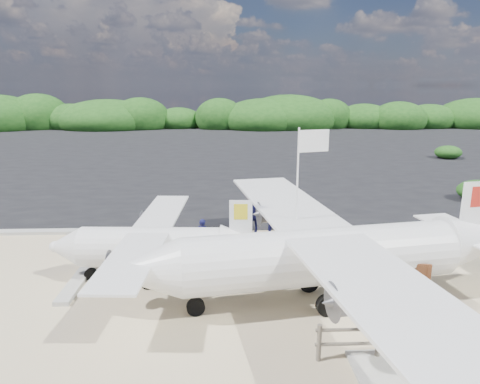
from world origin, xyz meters
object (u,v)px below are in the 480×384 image
(aircraft_small, at_px, (172,148))
(aircraft_large, at_px, (387,165))
(baggage_cart, at_px, (194,274))
(crew_c, at_px, (254,217))
(flagpole, at_px, (294,284))
(signboard, at_px, (398,306))
(crew_a, at_px, (203,236))
(crew_b, at_px, (273,217))

(aircraft_small, bearing_deg, aircraft_large, 152.97)
(baggage_cart, height_order, aircraft_small, aircraft_small)
(crew_c, distance_m, aircraft_large, 21.40)
(crew_c, distance_m, aircraft_small, 29.64)
(flagpole, bearing_deg, aircraft_large, 62.18)
(crew_c, bearing_deg, aircraft_small, -83.23)
(baggage_cart, relative_size, signboard, 1.46)
(signboard, height_order, aircraft_small, aircraft_small)
(crew_a, bearing_deg, crew_b, -125.78)
(baggage_cart, height_order, flagpole, flagpole)
(flagpole, relative_size, aircraft_small, 0.69)
(crew_b, height_order, aircraft_small, crew_b)
(crew_c, height_order, aircraft_large, aircraft_large)
(signboard, distance_m, crew_a, 7.86)
(crew_b, height_order, aircraft_large, aircraft_large)
(baggage_cart, xyz_separation_m, crew_b, (3.34, 3.85, 0.95))
(aircraft_large, bearing_deg, baggage_cart, 45.29)
(aircraft_large, bearing_deg, crew_a, 43.09)
(crew_a, xyz_separation_m, aircraft_large, (15.12, 19.47, -0.75))
(crew_a, height_order, crew_c, crew_c)
(aircraft_small, bearing_deg, crew_a, 102.09)
(signboard, xyz_separation_m, aircraft_large, (8.78, 24.05, 0.00))
(flagpole, relative_size, crew_b, 2.87)
(signboard, relative_size, aircraft_large, 0.12)
(baggage_cart, bearing_deg, aircraft_small, 115.61)
(flagpole, xyz_separation_m, crew_a, (-3.30, 2.94, 0.75))
(aircraft_small, bearing_deg, crew_b, 108.42)
(baggage_cart, relative_size, crew_a, 1.77)
(crew_c, bearing_deg, crew_a, 39.12)
(signboard, xyz_separation_m, crew_a, (-6.35, 4.58, 0.75))
(crew_a, xyz_separation_m, crew_b, (3.09, 1.87, 0.20))
(crew_a, relative_size, aircraft_small, 0.19)
(baggage_cart, relative_size, flagpole, 0.49)
(crew_c, bearing_deg, aircraft_large, -134.06)
(baggage_cart, xyz_separation_m, crew_a, (0.25, 1.97, 0.75))
(crew_a, relative_size, crew_b, 0.79)
(crew_c, bearing_deg, signboard, 113.21)
(signboard, bearing_deg, baggage_cart, 171.62)
(crew_b, distance_m, crew_c, 0.96)
(baggage_cart, xyz_separation_m, flagpole, (3.55, -0.97, 0.00))
(baggage_cart, height_order, aircraft_large, aircraft_large)
(aircraft_large, distance_m, aircraft_small, 23.12)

